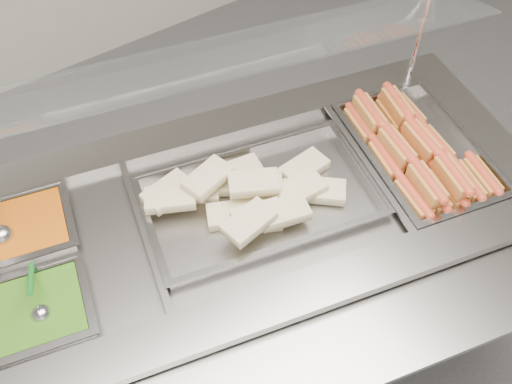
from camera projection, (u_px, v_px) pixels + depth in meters
steam_counter at (243, 278)px, 1.98m from camera, size 1.94×1.21×0.86m
tray_rail at (310, 359)px, 1.39m from camera, size 1.72×0.75×0.05m
sneeze_guard at (210, 62)px, 1.50m from camera, size 1.60×0.66×0.42m
pan_hotdogs at (416, 156)px, 1.81m from camera, size 0.44×0.59×0.10m
pan_wraps at (259, 201)px, 1.68m from camera, size 0.72×0.53×0.07m
pan_beans at (21, 236)px, 1.62m from camera, size 0.33×0.29×0.10m
pan_peas at (33, 319)px, 1.45m from camera, size 0.33×0.29×0.10m
hotdogs_in_buns at (414, 150)px, 1.77m from camera, size 0.34×0.54×0.11m
tortilla_wraps at (247, 194)px, 1.65m from camera, size 0.56×0.38×0.09m
ladle at (2, 234)px, 1.56m from camera, size 0.08×0.18×0.14m
serving_spoon at (40, 308)px, 1.42m from camera, size 0.07×0.17×0.13m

